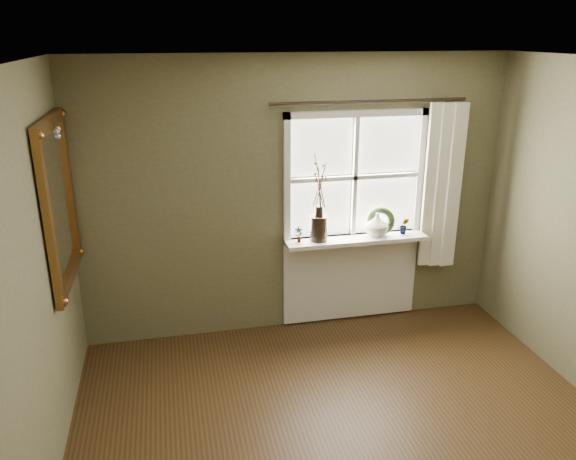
# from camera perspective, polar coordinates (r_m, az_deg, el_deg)

# --- Properties ---
(ceiling) EXTENTS (4.50, 4.50, 0.00)m
(ceiling) POSITION_cam_1_polar(r_m,az_deg,el_deg) (2.87, 11.87, 15.78)
(ceiling) COLOR silver
(ceiling) RESTS_ON ground
(wall_back) EXTENTS (4.00, 0.10, 2.60)m
(wall_back) POSITION_cam_1_polar(r_m,az_deg,el_deg) (5.26, 0.76, 3.34)
(wall_back) COLOR #676343
(wall_back) RESTS_ON ground
(window_frame) EXTENTS (1.36, 0.06, 1.24)m
(window_frame) POSITION_cam_1_polar(r_m,az_deg,el_deg) (5.30, 6.77, 5.34)
(window_frame) COLOR white
(window_frame) RESTS_ON wall_back
(window_sill) EXTENTS (1.36, 0.26, 0.04)m
(window_sill) POSITION_cam_1_polar(r_m,az_deg,el_deg) (5.37, 6.90, -0.95)
(window_sill) COLOR white
(window_sill) RESTS_ON wall_back
(window_apron) EXTENTS (1.36, 0.04, 0.88)m
(window_apron) POSITION_cam_1_polar(r_m,az_deg,el_deg) (5.64, 6.36, -4.76)
(window_apron) COLOR white
(window_apron) RESTS_ON ground
(dark_jug) EXTENTS (0.16, 0.16, 0.24)m
(dark_jug) POSITION_cam_1_polar(r_m,az_deg,el_deg) (5.22, 3.15, 0.17)
(dark_jug) COLOR black
(dark_jug) RESTS_ON window_sill
(cream_vase) EXTENTS (0.26, 0.26, 0.23)m
(cream_vase) POSITION_cam_1_polar(r_m,az_deg,el_deg) (5.40, 9.03, 0.56)
(cream_vase) COLOR beige
(cream_vase) RESTS_ON window_sill
(wreath) EXTENTS (0.29, 0.17, 0.28)m
(wreath) POSITION_cam_1_polar(r_m,az_deg,el_deg) (5.46, 9.40, 0.62)
(wreath) COLOR #2B3E1B
(wreath) RESTS_ON window_sill
(potted_plant_left) EXTENTS (0.08, 0.05, 0.15)m
(potted_plant_left) POSITION_cam_1_polar(r_m,az_deg,el_deg) (5.19, 1.09, -0.46)
(potted_plant_left) COLOR #2B3E1B
(potted_plant_left) RESTS_ON window_sill
(potted_plant_right) EXTENTS (0.11, 0.10, 0.17)m
(potted_plant_right) POSITION_cam_1_polar(r_m,az_deg,el_deg) (5.51, 11.72, 0.45)
(potted_plant_right) COLOR #2B3E1B
(potted_plant_right) RESTS_ON window_sill
(curtain) EXTENTS (0.36, 0.12, 1.59)m
(curtain) POSITION_cam_1_polar(r_m,az_deg,el_deg) (5.57, 15.28, 4.26)
(curtain) COLOR white
(curtain) RESTS_ON wall_back
(curtain_rod) EXTENTS (1.84, 0.03, 0.03)m
(curtain_rod) POSITION_cam_1_polar(r_m,az_deg,el_deg) (5.15, 8.38, 12.79)
(curtain_rod) COLOR black
(curtain_rod) RESTS_ON wall_back
(gilt_mirror) EXTENTS (0.10, 1.07, 1.27)m
(gilt_mirror) POSITION_cam_1_polar(r_m,az_deg,el_deg) (4.54, -22.22, 2.65)
(gilt_mirror) COLOR white
(gilt_mirror) RESTS_ON wall_left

